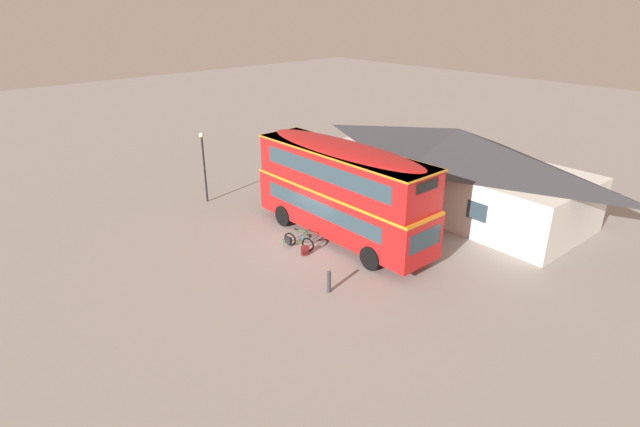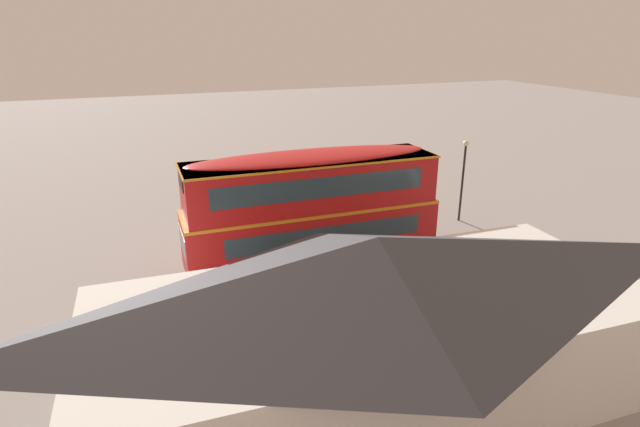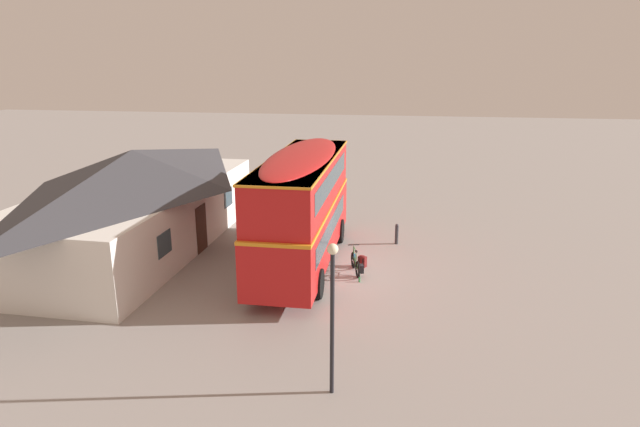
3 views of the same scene
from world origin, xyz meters
name	(u,v)px [view 3 (image 3 of 3)]	position (x,y,z in m)	size (l,w,h in m)	color
ground_plane	(328,272)	(0.00, 0.00, 0.00)	(120.00, 120.00, 0.00)	gray
double_decker_bus	(302,204)	(0.66, 1.15, 2.64)	(10.10, 2.75, 4.79)	black
touring_bicycle	(356,264)	(0.04, -1.15, 0.37)	(1.67, 0.73, 1.04)	black
backpack_on_ground	(362,261)	(0.79, -1.35, 0.25)	(0.34, 0.39, 0.49)	maroon
water_bottle_green_metal	(359,279)	(-0.84, -1.36, 0.11)	(0.07, 0.07, 0.23)	green
pub_building	(136,198)	(1.76, 8.91, 2.29)	(14.92, 6.92, 4.49)	silver
street_lamp	(332,302)	(-8.18, -1.21, 2.59)	(0.28, 0.28, 4.12)	black
kerb_bollard	(397,234)	(3.89, -2.71, 0.50)	(0.16, 0.16, 0.97)	#333338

